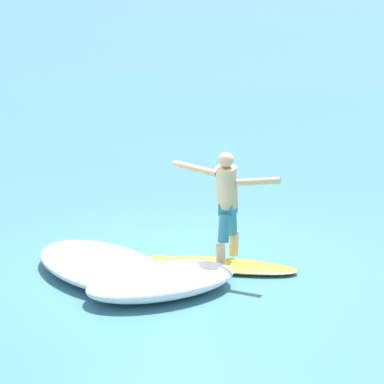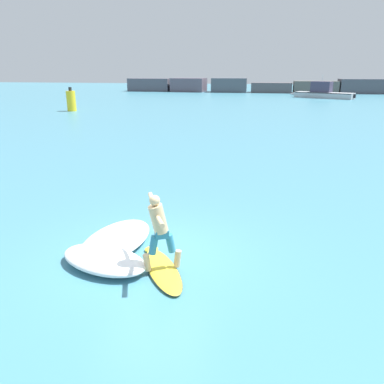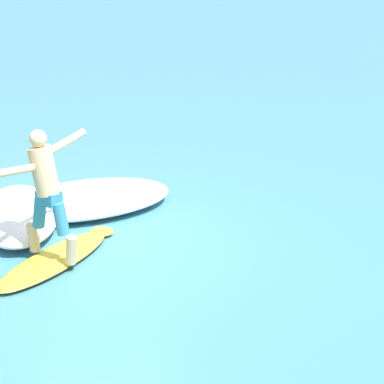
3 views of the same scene
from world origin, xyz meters
name	(u,v)px [view 3 (image 3 of 3)]	position (x,y,z in m)	size (l,w,h in m)	color
ground_plane	(92,241)	(0.00, 0.00, 0.00)	(200.00, 200.00, 0.00)	teal
surfboard	(55,259)	(0.38, -0.63, 0.05)	(1.50, 2.04, 0.23)	yellow
surfer	(45,185)	(0.36, -0.69, 1.01)	(0.84, 1.38, 1.58)	#D1B07F
wave_foam_at_tail	(17,215)	(-0.86, -0.69, 0.17)	(2.26, 1.65, 0.34)	white
wave_foam_at_nose	(85,199)	(-1.00, 0.33, 0.14)	(1.57, 2.53, 0.29)	white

